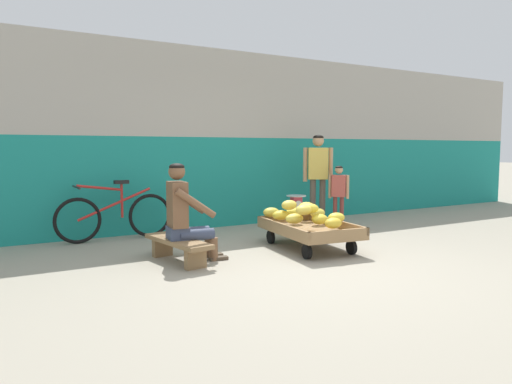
{
  "coord_description": "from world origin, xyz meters",
  "views": [
    {
      "loc": [
        -3.08,
        -4.03,
        1.3
      ],
      "look_at": [
        -0.03,
        1.2,
        0.75
      ],
      "focal_mm": 33.31,
      "sensor_mm": 36.0,
      "label": 1
    }
  ],
  "objects": [
    {
      "name": "vendor_seated",
      "position": [
        -1.06,
        1.06,
        0.57
      ],
      "size": [
        0.71,
        0.53,
        1.14
      ],
      "color": "brown",
      "rests_on": "ground"
    },
    {
      "name": "low_bench",
      "position": [
        -1.15,
        1.07,
        0.2
      ],
      "size": [
        0.45,
        1.13,
        0.27
      ],
      "color": "olive",
      "rests_on": "ground"
    },
    {
      "name": "customer_adult",
      "position": [
        1.77,
        2.24,
        0.95
      ],
      "size": [
        0.42,
        0.34,
        1.53
      ],
      "color": "brown",
      "rests_on": "ground"
    },
    {
      "name": "back_wall",
      "position": [
        0.0,
        3.19,
        1.46
      ],
      "size": [
        16.0,
        0.3,
        2.92
      ],
      "color": "#19847A",
      "rests_on": "ground"
    },
    {
      "name": "bicycle_near_left",
      "position": [
        -1.45,
        2.76,
        0.35
      ],
      "size": [
        1.66,
        0.48,
        0.86
      ],
      "color": "black",
      "rests_on": "ground"
    },
    {
      "name": "banana_cart",
      "position": [
        0.59,
        0.9,
        0.24
      ],
      "size": [
        1.01,
        1.53,
        0.36
      ],
      "color": "#99754C",
      "rests_on": "ground"
    },
    {
      "name": "ground_plane",
      "position": [
        0.0,
        0.0,
        0.0
      ],
      "size": [
        80.0,
        80.0,
        0.0
      ],
      "primitive_type": "plane",
      "color": "gray"
    },
    {
      "name": "weighing_scale",
      "position": [
        1.09,
        1.89,
        0.45
      ],
      "size": [
        0.3,
        0.3,
        0.29
      ],
      "color": "#28282D",
      "rests_on": "plastic_crate"
    },
    {
      "name": "customer_child",
      "position": [
        1.88,
        1.84,
        0.64
      ],
      "size": [
        0.24,
        0.25,
        1.03
      ],
      "color": "brown",
      "rests_on": "ground"
    },
    {
      "name": "shopping_bag",
      "position": [
        1.11,
        1.57,
        0.12
      ],
      "size": [
        0.18,
        0.12,
        0.24
      ],
      "primitive_type": "cube",
      "color": "#3370B7",
      "rests_on": "ground"
    },
    {
      "name": "plastic_crate",
      "position": [
        1.09,
        1.89,
        0.15
      ],
      "size": [
        0.36,
        0.28,
        0.3
      ],
      "color": "gold",
      "rests_on": "ground"
    },
    {
      "name": "banana_pile",
      "position": [
        0.56,
        0.96,
        0.46
      ],
      "size": [
        0.87,
        1.41,
        0.27
      ],
      "color": "gold",
      "rests_on": "banana_cart"
    }
  ]
}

